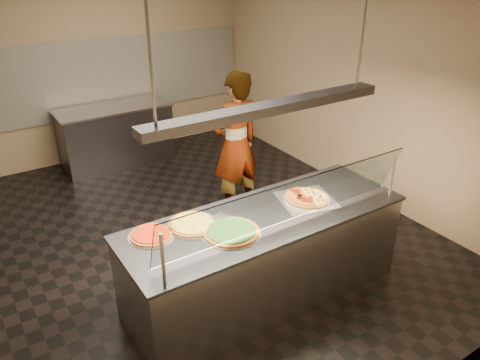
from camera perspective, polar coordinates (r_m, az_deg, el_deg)
ground at (r=5.81m, az=-5.61°, el=-6.45°), size 5.00×6.00×0.02m
wall_back at (r=7.88m, az=-16.73°, el=13.36°), size 5.00×0.02×3.00m
wall_front at (r=3.04m, az=20.92°, el=-7.92°), size 5.00×0.02×3.00m
wall_right at (r=6.62m, az=13.72°, el=11.40°), size 0.02×6.00×3.00m
tile_band at (r=7.89m, az=-16.48°, el=11.92°), size 4.90×0.02×1.20m
serving_counter at (r=4.56m, az=3.03°, el=-9.33°), size 2.73×0.94×0.93m
sneeze_guard at (r=3.93m, az=6.22°, el=-2.72°), size 2.49×0.18×0.54m
perforated_tray at (r=4.60m, az=8.09°, el=-2.34°), size 0.63×0.63×0.01m
half_pizza_pepperoni at (r=4.53m, az=7.14°, el=-2.36°), size 0.31×0.46×0.05m
half_pizza_sausage at (r=4.65m, az=9.10°, el=-1.79°), size 0.31×0.46×0.04m
pizza_spinach at (r=4.04m, az=-1.10°, el=-6.30°), size 0.52×0.52×0.03m
pizza_cheese at (r=4.17m, az=-5.84°, el=-5.33°), size 0.46×0.46×0.03m
pizza_tomato at (r=4.07m, az=-10.79°, el=-6.58°), size 0.39×0.39×0.03m
pizza_spatula at (r=4.25m, az=-3.57°, el=-4.36°), size 0.21×0.23×0.02m
prep_table at (r=7.73m, az=-14.89°, el=5.32°), size 1.73×0.74×0.93m
worker at (r=5.85m, az=-0.53°, el=4.31°), size 0.71×0.50×1.86m
heat_lamp_housing at (r=3.89m, az=3.55°, el=8.72°), size 2.30×0.18×0.08m
lamp_rod_left at (r=3.28m, az=-10.92°, el=14.80°), size 0.02×0.02×1.01m
lamp_rod_right at (r=4.43m, az=14.76°, el=17.35°), size 0.02×0.02×1.01m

